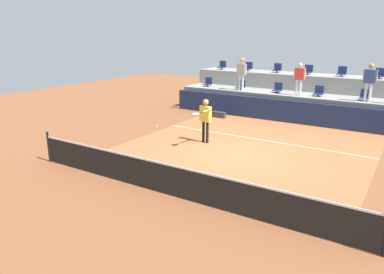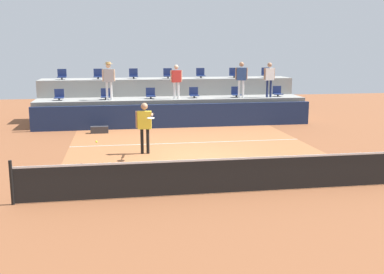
{
  "view_description": "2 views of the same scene",
  "coord_description": "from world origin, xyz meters",
  "px_view_note": "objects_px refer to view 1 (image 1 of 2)",
  "views": [
    {
      "loc": [
        5.32,
        -11.38,
        4.33
      ],
      "look_at": [
        -0.93,
        -1.49,
        0.93
      ],
      "focal_mm": 33.8,
      "sensor_mm": 36.0,
      "label": 1
    },
    {
      "loc": [
        -2.74,
        -14.84,
        3.61
      ],
      "look_at": [
        -0.43,
        -1.08,
        0.92
      ],
      "focal_mm": 42.78,
      "sensor_mm": 36.0,
      "label": 2
    }
  ],
  "objects_px": {
    "spectator_with_hat": "(242,70)",
    "stadium_chair_lower_far_left": "(208,83)",
    "tennis_ball": "(157,126)",
    "equipment_bag": "(219,115)",
    "stadium_chair_lower_mid_left": "(278,88)",
    "spectator_leaning_on_rail": "(370,79)",
    "stadium_chair_upper_right": "(380,74)",
    "stadium_chair_upper_center": "(308,70)",
    "stadium_chair_upper_mid_left": "(277,69)",
    "spectator_in_grey": "(299,76)",
    "stadium_chair_upper_left": "(248,67)",
    "stadium_chair_lower_left": "(241,85)",
    "stadium_chair_upper_mid_right": "(342,72)",
    "stadium_chair_lower_right": "(365,96)",
    "stadium_chair_upper_far_left": "(222,66)",
    "stadium_chair_lower_mid_right": "(319,92)",
    "tennis_player": "(205,116)"
  },
  "relations": [
    {
      "from": "stadium_chair_lower_far_left",
      "to": "spectator_with_hat",
      "type": "bearing_deg",
      "value": -9.42
    },
    {
      "from": "stadium_chair_lower_far_left",
      "to": "stadium_chair_lower_left",
      "type": "height_order",
      "value": "same"
    },
    {
      "from": "spectator_in_grey",
      "to": "stadium_chair_upper_mid_left",
      "type": "bearing_deg",
      "value": 131.48
    },
    {
      "from": "stadium_chair_upper_center",
      "to": "spectator_in_grey",
      "type": "relative_size",
      "value": 0.32
    },
    {
      "from": "stadium_chair_lower_mid_right",
      "to": "stadium_chair_upper_right",
      "type": "height_order",
      "value": "stadium_chair_upper_right"
    },
    {
      "from": "stadium_chair_lower_mid_left",
      "to": "stadium_chair_lower_right",
      "type": "relative_size",
      "value": 1.0
    },
    {
      "from": "stadium_chair_lower_mid_left",
      "to": "tennis_ball",
      "type": "xyz_separation_m",
      "value": [
        -2.33,
        -7.5,
        -0.76
      ]
    },
    {
      "from": "stadium_chair_lower_left",
      "to": "stadium_chair_upper_center",
      "type": "relative_size",
      "value": 1.0
    },
    {
      "from": "stadium_chair_lower_mid_left",
      "to": "stadium_chair_upper_mid_right",
      "type": "xyz_separation_m",
      "value": [
        2.79,
        1.8,
        0.85
      ]
    },
    {
      "from": "stadium_chair_upper_left",
      "to": "stadium_chair_lower_left",
      "type": "bearing_deg",
      "value": -78.1
    },
    {
      "from": "equipment_bag",
      "to": "stadium_chair_upper_left",
      "type": "bearing_deg",
      "value": 91.58
    },
    {
      "from": "spectator_in_grey",
      "to": "stadium_chair_lower_mid_left",
      "type": "bearing_deg",
      "value": 162.34
    },
    {
      "from": "stadium_chair_upper_far_left",
      "to": "spectator_with_hat",
      "type": "xyz_separation_m",
      "value": [
        2.33,
        -2.18,
        0.03
      ]
    },
    {
      "from": "stadium_chair_lower_mid_left",
      "to": "spectator_leaning_on_rail",
      "type": "relative_size",
      "value": 0.3
    },
    {
      "from": "stadium_chair_lower_left",
      "to": "equipment_bag",
      "type": "height_order",
      "value": "stadium_chair_lower_left"
    },
    {
      "from": "stadium_chair_lower_mid_right",
      "to": "stadium_chair_upper_right",
      "type": "relative_size",
      "value": 1.0
    },
    {
      "from": "spectator_with_hat",
      "to": "stadium_chair_upper_left",
      "type": "bearing_deg",
      "value": 104.27
    },
    {
      "from": "spectator_with_hat",
      "to": "stadium_chair_lower_far_left",
      "type": "bearing_deg",
      "value": 170.58
    },
    {
      "from": "spectator_with_hat",
      "to": "spectator_in_grey",
      "type": "relative_size",
      "value": 1.09
    },
    {
      "from": "spectator_in_grey",
      "to": "equipment_bag",
      "type": "xyz_separation_m",
      "value": [
        -3.62,
        -1.71,
        -2.07
      ]
    },
    {
      "from": "spectator_with_hat",
      "to": "tennis_ball",
      "type": "relative_size",
      "value": 26.0
    },
    {
      "from": "stadium_chair_lower_mid_left",
      "to": "stadium_chair_upper_center",
      "type": "xyz_separation_m",
      "value": [
        1.05,
        1.8,
        0.85
      ]
    },
    {
      "from": "stadium_chair_upper_mid_right",
      "to": "stadium_chair_upper_right",
      "type": "height_order",
      "value": "same"
    },
    {
      "from": "stadium_chair_lower_mid_left",
      "to": "stadium_chair_lower_right",
      "type": "height_order",
      "value": "same"
    },
    {
      "from": "stadium_chair_upper_far_left",
      "to": "spectator_in_grey",
      "type": "height_order",
      "value": "spectator_in_grey"
    },
    {
      "from": "stadium_chair_lower_mid_left",
      "to": "stadium_chair_upper_right",
      "type": "distance_m",
      "value": 5.0
    },
    {
      "from": "stadium_chair_lower_far_left",
      "to": "stadium_chair_lower_left",
      "type": "xyz_separation_m",
      "value": [
        2.14,
        0.0,
        0.0
      ]
    },
    {
      "from": "tennis_ball",
      "to": "equipment_bag",
      "type": "height_order",
      "value": "tennis_ball"
    },
    {
      "from": "tennis_ball",
      "to": "equipment_bag",
      "type": "xyz_separation_m",
      "value": [
        -0.09,
        5.41,
        -0.55
      ]
    },
    {
      "from": "stadium_chair_upper_right",
      "to": "spectator_with_hat",
      "type": "bearing_deg",
      "value": -161.57
    },
    {
      "from": "stadium_chair_lower_right",
      "to": "stadium_chair_upper_far_left",
      "type": "bearing_deg",
      "value": 168.11
    },
    {
      "from": "stadium_chair_upper_mid_right",
      "to": "stadium_chair_upper_center",
      "type": "bearing_deg",
      "value": 180.0
    },
    {
      "from": "stadium_chair_lower_far_left",
      "to": "tennis_ball",
      "type": "relative_size",
      "value": 7.65
    },
    {
      "from": "stadium_chair_upper_far_left",
      "to": "stadium_chair_lower_right",
      "type": "bearing_deg",
      "value": -11.89
    },
    {
      "from": "stadium_chair_upper_center",
      "to": "spectator_with_hat",
      "type": "relative_size",
      "value": 0.29
    },
    {
      "from": "stadium_chair_upper_mid_left",
      "to": "tennis_ball",
      "type": "height_order",
      "value": "stadium_chair_upper_mid_left"
    },
    {
      "from": "stadium_chair_upper_mid_left",
      "to": "equipment_bag",
      "type": "height_order",
      "value": "stadium_chair_upper_mid_left"
    },
    {
      "from": "stadium_chair_lower_left",
      "to": "spectator_in_grey",
      "type": "bearing_deg",
      "value": -6.55
    },
    {
      "from": "stadium_chair_lower_left",
      "to": "stadium_chair_upper_left",
      "type": "distance_m",
      "value": 2.03
    },
    {
      "from": "tennis_player",
      "to": "tennis_ball",
      "type": "relative_size",
      "value": 26.3
    },
    {
      "from": "stadium_chair_lower_far_left",
      "to": "stadium_chair_upper_center",
      "type": "height_order",
      "value": "stadium_chair_upper_center"
    },
    {
      "from": "stadium_chair_lower_left",
      "to": "stadium_chair_lower_far_left",
      "type": "bearing_deg",
      "value": 180.0
    },
    {
      "from": "stadium_chair_upper_far_left",
      "to": "tennis_player",
      "type": "xyz_separation_m",
      "value": [
        3.59,
        -8.22,
        -1.21
      ]
    },
    {
      "from": "stadium_chair_lower_mid_left",
      "to": "stadium_chair_upper_right",
      "type": "relative_size",
      "value": 1.0
    },
    {
      "from": "stadium_chair_upper_right",
      "to": "tennis_ball",
      "type": "xyz_separation_m",
      "value": [
        -6.92,
        -9.3,
        -1.61
      ]
    },
    {
      "from": "spectator_with_hat",
      "to": "stadium_chair_lower_right",
      "type": "bearing_deg",
      "value": 3.53
    },
    {
      "from": "stadium_chair_lower_mid_right",
      "to": "stadium_chair_upper_left",
      "type": "height_order",
      "value": "stadium_chair_upper_left"
    },
    {
      "from": "stadium_chair_lower_mid_left",
      "to": "tennis_ball",
      "type": "relative_size",
      "value": 7.65
    },
    {
      "from": "stadium_chair_lower_left",
      "to": "stadium_chair_upper_mid_right",
      "type": "distance_m",
      "value": 5.32
    },
    {
      "from": "stadium_chair_upper_mid_left",
      "to": "spectator_in_grey",
      "type": "distance_m",
      "value": 2.92
    }
  ]
}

